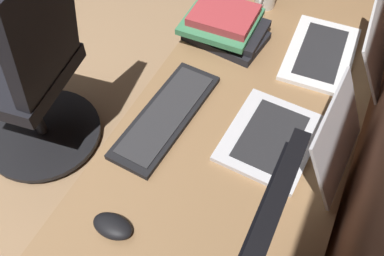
{
  "coord_description": "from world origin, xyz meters",
  "views": [
    {
      "loc": [
        0.54,
        1.88,
        1.7
      ],
      "look_at": [
        0.02,
        1.63,
        0.95
      ],
      "focal_mm": 38.91,
      "sensor_mm": 36.0,
      "label": 1
    }
  ],
  "objects_px": {
    "keyboard_main": "(166,115)",
    "mouse_main": "(113,226)",
    "drawer_pedestal": "(227,213)",
    "book_stack_far": "(224,26)",
    "laptop_leftmost": "(342,49)",
    "laptop_left": "(296,138)",
    "office_chair": "(31,77)"
  },
  "relations": [
    {
      "from": "keyboard_main",
      "to": "mouse_main",
      "type": "xyz_separation_m",
      "value": [
        0.37,
        0.05,
        0.01
      ]
    },
    {
      "from": "keyboard_main",
      "to": "mouse_main",
      "type": "distance_m",
      "value": 0.37
    },
    {
      "from": "drawer_pedestal",
      "to": "book_stack_far",
      "type": "xyz_separation_m",
      "value": [
        -0.43,
        -0.22,
        0.43
      ]
    },
    {
      "from": "laptop_leftmost",
      "to": "laptop_left",
      "type": "bearing_deg",
      "value": -4.46
    },
    {
      "from": "book_stack_far",
      "to": "office_chair",
      "type": "distance_m",
      "value": 0.84
    },
    {
      "from": "keyboard_main",
      "to": "office_chair",
      "type": "xyz_separation_m",
      "value": [
        -0.14,
        -0.72,
        -0.28
      ]
    },
    {
      "from": "drawer_pedestal",
      "to": "mouse_main",
      "type": "relative_size",
      "value": 6.68
    },
    {
      "from": "drawer_pedestal",
      "to": "laptop_left",
      "type": "bearing_deg",
      "value": 119.56
    },
    {
      "from": "mouse_main",
      "to": "drawer_pedestal",
      "type": "bearing_deg",
      "value": 151.26
    },
    {
      "from": "book_stack_far",
      "to": "drawer_pedestal",
      "type": "bearing_deg",
      "value": 27.39
    },
    {
      "from": "drawer_pedestal",
      "to": "book_stack_far",
      "type": "distance_m",
      "value": 0.65
    },
    {
      "from": "laptop_leftmost",
      "to": "mouse_main",
      "type": "distance_m",
      "value": 0.91
    },
    {
      "from": "laptop_left",
      "to": "office_chair",
      "type": "height_order",
      "value": "office_chair"
    },
    {
      "from": "laptop_leftmost",
      "to": "book_stack_far",
      "type": "relative_size",
      "value": 1.23
    },
    {
      "from": "laptop_leftmost",
      "to": "office_chair",
      "type": "height_order",
      "value": "office_chair"
    },
    {
      "from": "mouse_main",
      "to": "book_stack_far",
      "type": "relative_size",
      "value": 0.36
    },
    {
      "from": "drawer_pedestal",
      "to": "mouse_main",
      "type": "distance_m",
      "value": 0.56
    },
    {
      "from": "laptop_leftmost",
      "to": "keyboard_main",
      "type": "relative_size",
      "value": 0.82
    },
    {
      "from": "drawer_pedestal",
      "to": "book_stack_far",
      "type": "relative_size",
      "value": 2.41
    },
    {
      "from": "mouse_main",
      "to": "laptop_leftmost",
      "type": "bearing_deg",
      "value": 156.82
    },
    {
      "from": "laptop_leftmost",
      "to": "mouse_main",
      "type": "bearing_deg",
      "value": -23.18
    },
    {
      "from": "book_stack_far",
      "to": "office_chair",
      "type": "height_order",
      "value": "office_chair"
    },
    {
      "from": "drawer_pedestal",
      "to": "office_chair",
      "type": "height_order",
      "value": "office_chair"
    },
    {
      "from": "laptop_leftmost",
      "to": "office_chair",
      "type": "distance_m",
      "value": 1.21
    },
    {
      "from": "book_stack_far",
      "to": "laptop_leftmost",
      "type": "bearing_deg",
      "value": 98.51
    },
    {
      "from": "keyboard_main",
      "to": "office_chair",
      "type": "bearing_deg",
      "value": -100.66
    },
    {
      "from": "keyboard_main",
      "to": "mouse_main",
      "type": "bearing_deg",
      "value": 7.1
    },
    {
      "from": "keyboard_main",
      "to": "mouse_main",
      "type": "relative_size",
      "value": 4.12
    },
    {
      "from": "laptop_leftmost",
      "to": "book_stack_far",
      "type": "bearing_deg",
      "value": -81.49
    },
    {
      "from": "mouse_main",
      "to": "book_stack_far",
      "type": "xyz_separation_m",
      "value": [
        -0.78,
        -0.04,
        0.03
      ]
    },
    {
      "from": "laptop_leftmost",
      "to": "laptop_left",
      "type": "height_order",
      "value": "laptop_left"
    },
    {
      "from": "office_chair",
      "to": "laptop_left",
      "type": "bearing_deg",
      "value": 85.63
    }
  ]
}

